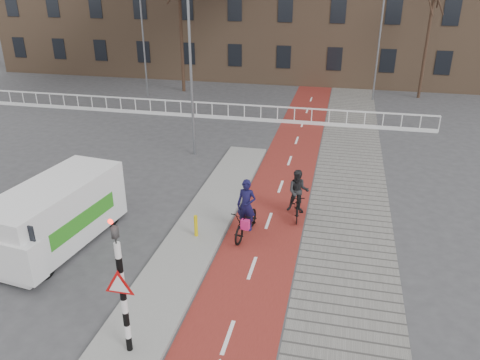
# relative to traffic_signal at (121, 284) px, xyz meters

# --- Properties ---
(ground) EXTENTS (120.00, 120.00, 0.00)m
(ground) POSITION_rel_traffic_signal_xyz_m (0.60, 2.02, -1.99)
(ground) COLOR #38383A
(ground) RESTS_ON ground
(bike_lane) EXTENTS (2.50, 60.00, 0.01)m
(bike_lane) POSITION_rel_traffic_signal_xyz_m (2.10, 12.02, -1.98)
(bike_lane) COLOR maroon
(bike_lane) RESTS_ON ground
(sidewalk) EXTENTS (3.00, 60.00, 0.01)m
(sidewalk) POSITION_rel_traffic_signal_xyz_m (4.90, 12.02, -1.98)
(sidewalk) COLOR slate
(sidewalk) RESTS_ON ground
(curb_island) EXTENTS (1.80, 16.00, 0.12)m
(curb_island) POSITION_rel_traffic_signal_xyz_m (-0.10, 6.02, -1.93)
(curb_island) COLOR gray
(curb_island) RESTS_ON ground
(traffic_signal) EXTENTS (0.80, 0.80, 3.68)m
(traffic_signal) POSITION_rel_traffic_signal_xyz_m (0.00, 0.00, 0.00)
(traffic_signal) COLOR black
(traffic_signal) RESTS_ON curb_island
(bollard) EXTENTS (0.12, 0.12, 0.75)m
(bollard) POSITION_rel_traffic_signal_xyz_m (-0.05, 5.27, -1.50)
(bollard) COLOR gold
(bollard) RESTS_ON curb_island
(cyclist_near) EXTENTS (0.95, 2.02, 2.02)m
(cyclist_near) POSITION_rel_traffic_signal_xyz_m (1.53, 5.86, -1.30)
(cyclist_near) COLOR black
(cyclist_near) RESTS_ON bike_lane
(cyclist_far) EXTENTS (0.82, 1.72, 1.83)m
(cyclist_far) POSITION_rel_traffic_signal_xyz_m (3.05, 7.52, -1.22)
(cyclist_far) COLOR black
(cyclist_far) RESTS_ON bike_lane
(van) EXTENTS (2.55, 5.11, 2.11)m
(van) POSITION_rel_traffic_signal_xyz_m (-4.29, 3.99, -0.88)
(van) COLOR silver
(van) RESTS_ON ground
(railing) EXTENTS (28.00, 0.10, 0.99)m
(railing) POSITION_rel_traffic_signal_xyz_m (-4.40, 19.02, -1.68)
(railing) COLOR silver
(railing) RESTS_ON ground
(tree_mid) EXTENTS (0.24, 0.24, 8.80)m
(tree_mid) POSITION_rel_traffic_signal_xyz_m (-7.44, 25.47, 2.41)
(tree_mid) COLOR black
(tree_mid) RESTS_ON ground
(tree_right) EXTENTS (0.21, 0.21, 8.24)m
(tree_right) POSITION_rel_traffic_signal_xyz_m (9.49, 27.19, 2.13)
(tree_right) COLOR black
(tree_right) RESTS_ON ground
(streetlight_near) EXTENTS (0.12, 0.12, 7.67)m
(streetlight_near) POSITION_rel_traffic_signal_xyz_m (-2.56, 12.84, 1.85)
(streetlight_near) COLOR slate
(streetlight_near) RESTS_ON ground
(streetlight_left) EXTENTS (0.12, 0.12, 7.27)m
(streetlight_left) POSITION_rel_traffic_signal_xyz_m (-9.50, 23.48, 1.65)
(streetlight_left) COLOR slate
(streetlight_left) RESTS_ON ground
(streetlight_right) EXTENTS (0.12, 0.12, 8.86)m
(streetlight_right) POSITION_rel_traffic_signal_xyz_m (6.30, 25.90, 2.44)
(streetlight_right) COLOR slate
(streetlight_right) RESTS_ON ground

